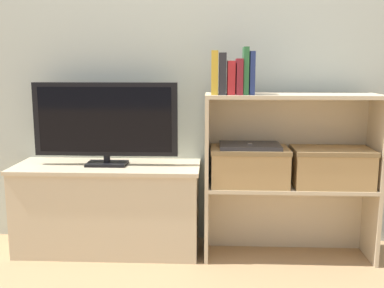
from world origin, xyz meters
TOP-DOWN VIEW (x-y plane):
  - ground_plane at (0.00, 0.00)m, footprint 16.00×16.00m
  - wall_back at (0.00, 0.40)m, footprint 10.00×0.05m
  - tv_stand at (-0.48, 0.18)m, footprint 1.03×0.38m
  - tv at (-0.48, 0.18)m, footprint 0.79×0.14m
  - bookshelf_lower_tier at (0.53, 0.19)m, footprint 0.91×0.27m
  - bookshelf_upper_tier at (0.53, 0.19)m, footprint 0.91×0.27m
  - book_mustard at (0.12, 0.10)m, footprint 0.03×0.14m
  - book_charcoal at (0.16, 0.10)m, footprint 0.04×0.15m
  - book_crimson at (0.20, 0.10)m, footprint 0.04×0.14m
  - book_maroon at (0.24, 0.10)m, footprint 0.03×0.16m
  - book_forest at (0.28, 0.10)m, footprint 0.03×0.14m
  - book_navy at (0.31, 0.10)m, footprint 0.03×0.13m
  - storage_basket_left at (0.31, 0.12)m, footprint 0.41×0.24m
  - storage_basket_right at (0.74, 0.12)m, footprint 0.41×0.24m
  - laptop at (0.31, 0.12)m, footprint 0.32×0.21m

SIDE VIEW (x-z plane):
  - ground_plane at x=0.00m, z-range 0.00..0.00m
  - tv_stand at x=-0.48m, z-range 0.00..0.50m
  - bookshelf_lower_tier at x=0.53m, z-range 0.06..0.46m
  - storage_basket_left at x=0.31m, z-range 0.42..0.62m
  - storage_basket_right at x=0.74m, z-range 0.42..0.62m
  - laptop at x=0.31m, z-range 0.61..0.63m
  - bookshelf_upper_tier at x=0.53m, z-range 0.47..0.95m
  - tv at x=-0.48m, z-range 0.51..0.97m
  - book_crimson at x=0.20m, z-range 0.89..1.07m
  - book_maroon at x=0.24m, z-range 0.89..1.08m
  - book_charcoal at x=0.16m, z-range 0.89..1.11m
  - book_navy at x=0.31m, z-range 0.89..1.11m
  - book_mustard at x=0.12m, z-range 0.89..1.12m
  - book_forest at x=0.28m, z-range 0.89..1.13m
  - wall_back at x=0.00m, z-range 0.00..2.40m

